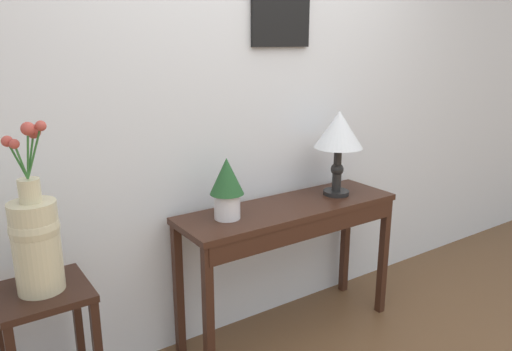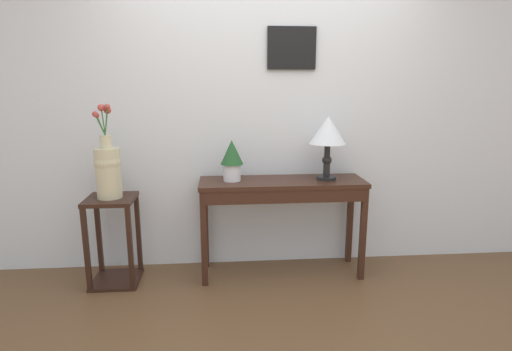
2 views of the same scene
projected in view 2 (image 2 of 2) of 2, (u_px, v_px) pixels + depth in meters
name	position (u px, v px, depth m)	size (l,w,h in m)	color
back_wall_with_art	(264.00, 101.00, 3.41)	(9.00, 0.13, 2.80)	silver
console_table	(282.00, 195.00, 3.27)	(1.31, 0.40, 0.80)	#381E14
table_lamp	(328.00, 133.00, 3.22)	(0.29, 0.29, 0.50)	black
potted_plant_on_console	(232.00, 158.00, 3.21)	(0.18, 0.18, 0.32)	silver
pedestal_stand_left	(114.00, 240.00, 3.22)	(0.36, 0.36, 0.70)	black
flower_vase_tall	(108.00, 167.00, 3.08)	(0.20, 0.20, 0.71)	beige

